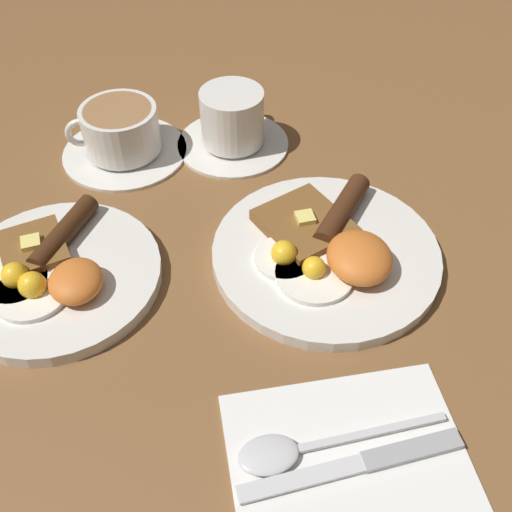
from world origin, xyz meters
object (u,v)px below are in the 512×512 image
Objects in this scene: breakfast_plate_far at (55,273)px; spoon at (290,450)px; teacup_far at (121,135)px; teacup_near at (232,123)px; breakfast_plate_near at (327,250)px; knife at (365,462)px.

spoon is at bearing -138.96° from breakfast_plate_far.
teacup_far is (0.22, -0.08, 0.02)m from breakfast_plate_far.
teacup_near is 0.92× the size of teacup_far.
spoon is (-0.23, -0.20, -0.00)m from breakfast_plate_far.
breakfast_plate_near is at bearing -162.95° from teacup_near.
knife is (-0.47, -0.19, -0.02)m from teacup_far.
breakfast_plate_near reaches higher than spoon.
spoon is (0.02, 0.06, 0.00)m from knife.
knife is at bearing -134.01° from breakfast_plate_far.
teacup_far is 0.51m from knife.
knife is (-0.24, 0.03, -0.01)m from breakfast_plate_near.
spoon is at bearing 177.67° from teacup_near.
teacup_near is 0.45m from spoon.
breakfast_plate_far reaches higher than spoon.
teacup_far reaches higher than spoon.
breakfast_plate_far is 1.13× the size of knife.
teacup_near reaches higher than breakfast_plate_near.
breakfast_plate_near is 0.29m from breakfast_plate_far.
knife is (-0.47, -0.04, -0.03)m from teacup_near.
breakfast_plate_far is at bearing 86.36° from breakfast_plate_near.
breakfast_plate_near is 1.53× the size of teacup_far.
breakfast_plate_near is at bearing -93.64° from breakfast_plate_far.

